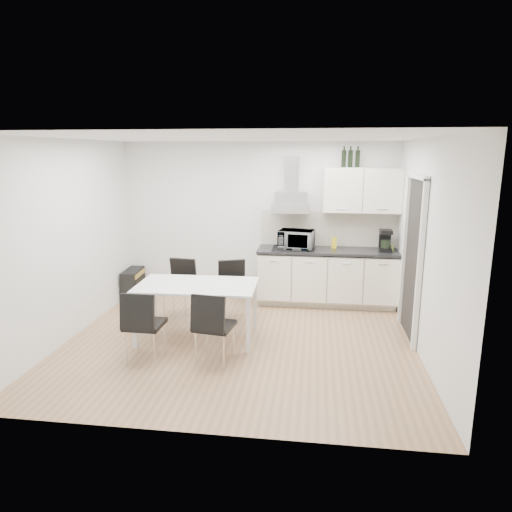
{
  "coord_description": "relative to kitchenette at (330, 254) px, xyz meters",
  "views": [
    {
      "loc": [
        0.94,
        -5.48,
        2.43
      ],
      "look_at": [
        0.18,
        0.29,
        1.1
      ],
      "focal_mm": 32.0,
      "sensor_mm": 36.0,
      "label": 1
    }
  ],
  "objects": [
    {
      "name": "ground",
      "position": [
        -1.19,
        -1.73,
        -0.83
      ],
      "size": [
        4.5,
        4.5,
        0.0
      ],
      "primitive_type": "plane",
      "color": "#AA805B",
      "rests_on": "ground"
    },
    {
      "name": "wall_back",
      "position": [
        -1.19,
        0.27,
        0.47
      ],
      "size": [
        4.5,
        0.1,
        2.6
      ],
      "primitive_type": "cube",
      "color": "silver",
      "rests_on": "ground"
    },
    {
      "name": "wall_front",
      "position": [
        -1.19,
        -3.73,
        0.47
      ],
      "size": [
        4.5,
        0.1,
        2.6
      ],
      "primitive_type": "cube",
      "color": "silver",
      "rests_on": "ground"
    },
    {
      "name": "wall_left",
      "position": [
        -3.44,
        -1.73,
        0.47
      ],
      "size": [
        0.1,
        4.0,
        2.6
      ],
      "primitive_type": "cube",
      "color": "silver",
      "rests_on": "ground"
    },
    {
      "name": "wall_right",
      "position": [
        1.06,
        -1.73,
        0.47
      ],
      "size": [
        0.1,
        4.0,
        2.6
      ],
      "primitive_type": "cube",
      "color": "silver",
      "rests_on": "ground"
    },
    {
      "name": "ceiling",
      "position": [
        -1.19,
        -1.73,
        1.77
      ],
      "size": [
        4.5,
        4.5,
        0.0
      ],
      "primitive_type": "plane",
      "color": "white",
      "rests_on": "wall_back"
    },
    {
      "name": "doorway",
      "position": [
        1.02,
        -1.18,
        0.22
      ],
      "size": [
        0.08,
        1.04,
        2.1
      ],
      "primitive_type": "cube",
      "color": "white",
      "rests_on": "ground"
    },
    {
      "name": "kitchenette",
      "position": [
        0.0,
        0.0,
        0.0
      ],
      "size": [
        2.22,
        0.64,
        2.52
      ],
      "color": "beige",
      "rests_on": "ground"
    },
    {
      "name": "dining_table",
      "position": [
        -1.76,
        -1.66,
        -0.15
      ],
      "size": [
        1.57,
        0.92,
        0.75
      ],
      "rotation": [
        0.0,
        0.0,
        0.03
      ],
      "color": "white",
      "rests_on": "ground"
    },
    {
      "name": "chair_far_left",
      "position": [
        -2.22,
        -0.96,
        -0.39
      ],
      "size": [
        0.49,
        0.55,
        0.88
      ],
      "primitive_type": null,
      "rotation": [
        0.0,
        0.0,
        3.03
      ],
      "color": "black",
      "rests_on": "ground"
    },
    {
      "name": "chair_far_right",
      "position": [
        -1.4,
        -0.95,
        -0.39
      ],
      "size": [
        0.58,
        0.62,
        0.88
      ],
      "primitive_type": null,
      "rotation": [
        0.0,
        0.0,
        3.48
      ],
      "color": "black",
      "rests_on": "ground"
    },
    {
      "name": "chair_near_left",
      "position": [
        -2.2,
        -2.38,
        -0.39
      ],
      "size": [
        0.45,
        0.51,
        0.88
      ],
      "primitive_type": null,
      "rotation": [
        0.0,
        0.0,
        -0.01
      ],
      "color": "black",
      "rests_on": "ground"
    },
    {
      "name": "chair_near_right",
      "position": [
        -1.38,
        -2.32,
        -0.39
      ],
      "size": [
        0.51,
        0.56,
        0.88
      ],
      "primitive_type": null,
      "rotation": [
        0.0,
        0.0,
        -0.14
      ],
      "color": "black",
      "rests_on": "ground"
    },
    {
      "name": "guitar_amp",
      "position": [
        -3.3,
        -0.08,
        -0.59
      ],
      "size": [
        0.29,
        0.6,
        0.49
      ],
      "rotation": [
        0.0,
        0.0,
        0.07
      ],
      "color": "black",
      "rests_on": "ground"
    },
    {
      "name": "floor_speaker",
      "position": [
        -1.51,
        0.17,
        -0.69
      ],
      "size": [
        0.22,
        0.21,
        0.29
      ],
      "primitive_type": "cube",
      "rotation": [
        0.0,
        0.0,
        -0.39
      ],
      "color": "black",
      "rests_on": "ground"
    }
  ]
}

